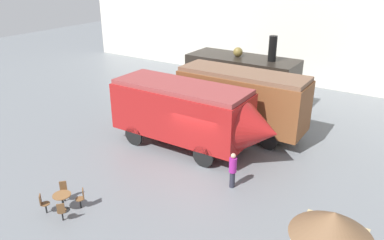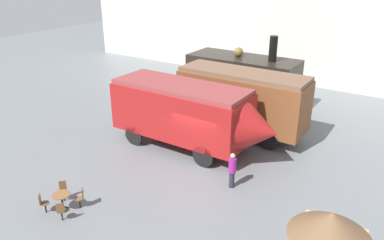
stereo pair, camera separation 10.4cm
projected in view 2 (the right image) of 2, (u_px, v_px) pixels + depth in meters
ground_plane at (199, 160)px, 19.01m from camera, size 80.00×80.00×0.00m
backdrop_wall at (304, 29)px, 29.17m from camera, size 44.00×0.15×9.00m
steam_locomotive at (242, 77)px, 25.53m from camera, size 7.41×2.89×5.03m
passenger_coach_wooden at (242, 98)px, 21.21m from camera, size 7.36×2.44×3.71m
streamlined_locomotive at (191, 112)px, 19.42m from camera, size 9.03×2.83×3.50m
cafe_table_near at (62, 198)px, 14.96m from camera, size 0.72×0.72×0.75m
cafe_chair_0 at (63, 189)px, 15.63m from camera, size 0.40×0.40×0.87m
cafe_chair_1 at (43, 202)px, 14.81m from camera, size 0.40×0.40×0.87m
cafe_chair_2 at (61, 210)px, 14.32m from camera, size 0.40×0.40×0.87m
cafe_chair_3 at (81, 197)px, 15.14m from camera, size 0.40×0.40×0.87m
visitor_person at (232, 169)px, 16.36m from camera, size 0.34×0.34×1.68m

